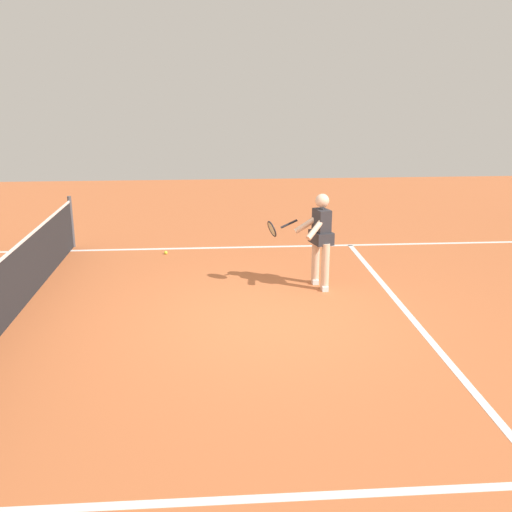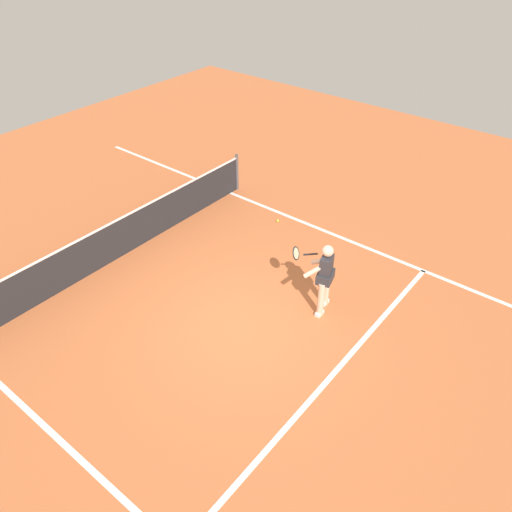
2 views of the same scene
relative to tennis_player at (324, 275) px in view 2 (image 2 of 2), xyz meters
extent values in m
plane|color=#C66638|center=(-1.30, 0.90, -0.85)|extent=(24.98, 24.98, 0.00)
cube|color=white|center=(-1.30, -1.11, -0.84)|extent=(7.56, 0.10, 0.01)
cube|color=white|center=(-5.08, 0.90, -0.84)|extent=(0.10, 17.21, 0.01)
cube|color=white|center=(2.47, 0.90, -0.84)|extent=(0.10, 17.21, 0.01)
cylinder|color=#4C4C51|center=(2.77, 4.57, -0.32)|extent=(0.08, 0.08, 1.05)
cube|color=#232326|center=(-1.30, 4.57, -0.38)|extent=(8.08, 0.02, 0.93)
cube|color=white|center=(-1.30, 4.57, 0.10)|extent=(8.08, 0.02, 0.04)
cylinder|color=beige|center=(-0.17, -0.08, -0.46)|extent=(0.13, 0.13, 0.78)
cylinder|color=beige|center=(0.17, 0.02, -0.46)|extent=(0.13, 0.13, 0.78)
cube|color=white|center=(-0.17, -0.08, -0.81)|extent=(0.20, 0.10, 0.08)
cube|color=white|center=(0.17, 0.02, -0.81)|extent=(0.20, 0.10, 0.08)
cube|color=#2D2D33|center=(0.00, -0.03, 0.19)|extent=(0.36, 0.28, 0.52)
cube|color=#2D2D33|center=(0.00, -0.03, -0.01)|extent=(0.46, 0.38, 0.20)
sphere|color=beige|center=(0.00, -0.03, 0.59)|extent=(0.22, 0.22, 0.22)
cylinder|color=beige|center=(-0.19, 0.07, 0.21)|extent=(0.38, 0.42, 0.37)
cylinder|color=beige|center=(0.10, 0.15, 0.21)|extent=(0.17, 0.49, 0.37)
cylinder|color=black|center=(0.21, 0.47, 0.17)|extent=(0.11, 0.29, 0.14)
torus|color=black|center=(0.13, 0.75, 0.11)|extent=(0.31, 0.19, 0.28)
cylinder|color=beige|center=(0.13, 0.75, 0.11)|extent=(0.26, 0.15, 0.23)
sphere|color=#D1E533|center=(2.09, 2.64, -0.81)|extent=(0.07, 0.07, 0.07)
camera|label=1|loc=(-9.11, 1.69, 2.42)|focal=41.48mm
camera|label=2|loc=(-6.89, -3.83, 6.11)|focal=36.08mm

